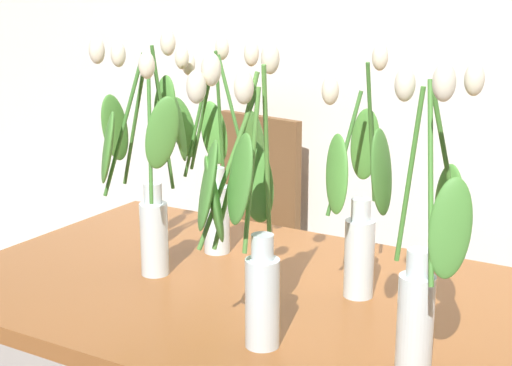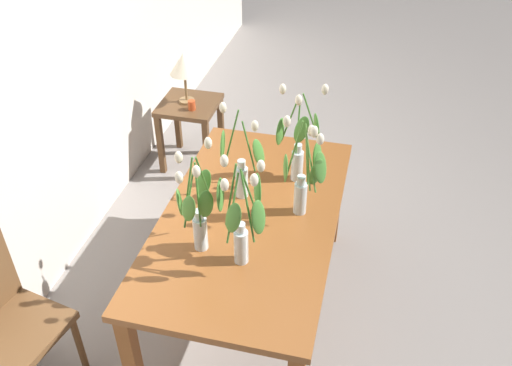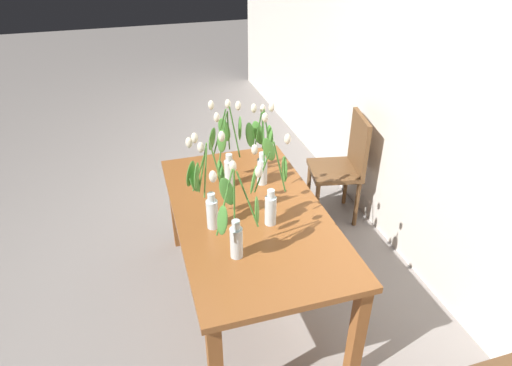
% 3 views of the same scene
% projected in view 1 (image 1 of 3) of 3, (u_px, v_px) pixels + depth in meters
% --- Properties ---
extents(room_wall_rear, '(9.00, 0.10, 2.70)m').
position_uv_depth(room_wall_rear, '(463.00, 7.00, 2.71)').
color(room_wall_rear, silver).
rests_on(room_wall_rear, ground).
extents(dining_table, '(1.60, 0.90, 0.74)m').
position_uv_depth(dining_table, '(283.00, 331.00, 1.80)').
color(dining_table, brown).
rests_on(dining_table, ground).
extents(tulip_vase_0, '(0.15, 0.24, 0.58)m').
position_uv_depth(tulip_vase_0, '(247.00, 232.00, 1.47)').
color(tulip_vase_0, silver).
rests_on(tulip_vase_0, dining_table).
extents(tulip_vase_1, '(0.20, 0.27, 0.58)m').
position_uv_depth(tulip_vase_1, '(422.00, 259.00, 1.39)').
color(tulip_vase_1, silver).
rests_on(tulip_vase_1, dining_table).
extents(tulip_vase_2, '(0.11, 0.24, 0.56)m').
position_uv_depth(tulip_vase_2, '(357.00, 219.00, 1.73)').
color(tulip_vase_2, silver).
rests_on(tulip_vase_2, dining_table).
extents(tulip_vase_3, '(0.27, 0.19, 0.56)m').
position_uv_depth(tulip_vase_3, '(213.00, 167.00, 2.02)').
color(tulip_vase_3, silver).
rests_on(tulip_vase_3, dining_table).
extents(tulip_vase_4, '(0.26, 0.23, 0.59)m').
position_uv_depth(tulip_vase_4, '(146.00, 176.00, 1.85)').
color(tulip_vase_4, silver).
rests_on(tulip_vase_4, dining_table).
extents(dining_chair, '(0.47, 0.47, 0.93)m').
position_uv_depth(dining_chair, '(242.00, 221.00, 3.06)').
color(dining_chair, brown).
rests_on(dining_chair, ground).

